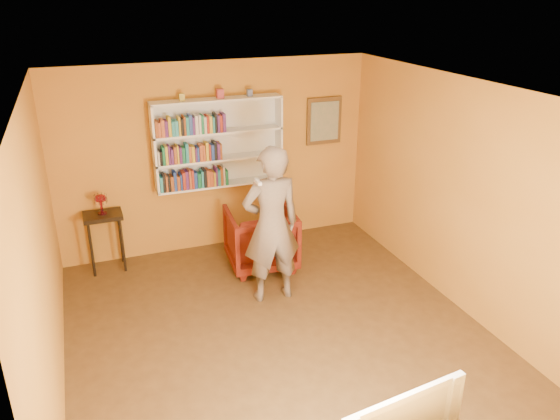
{
  "coord_description": "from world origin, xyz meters",
  "views": [
    {
      "loc": [
        -1.79,
        -4.8,
        3.61
      ],
      "look_at": [
        0.31,
        0.75,
        1.17
      ],
      "focal_mm": 35.0,
      "sensor_mm": 36.0,
      "label": 1
    }
  ],
  "objects_px": {
    "console_table": "(104,224)",
    "person": "(271,225)",
    "ruby_lustre": "(101,200)",
    "television": "(394,419)",
    "bookshelf": "(218,142)",
    "armchair": "(261,238)"
  },
  "relations": [
    {
      "from": "console_table",
      "to": "person",
      "type": "relative_size",
      "value": 0.42
    },
    {
      "from": "console_table",
      "to": "armchair",
      "type": "relative_size",
      "value": 0.9
    },
    {
      "from": "console_table",
      "to": "person",
      "type": "xyz_separation_m",
      "value": [
        1.85,
        -1.47,
        0.3
      ]
    },
    {
      "from": "armchair",
      "to": "television",
      "type": "relative_size",
      "value": 0.88
    },
    {
      "from": "person",
      "to": "console_table",
      "type": "bearing_deg",
      "value": -38.14
    },
    {
      "from": "armchair",
      "to": "person",
      "type": "xyz_separation_m",
      "value": [
        -0.14,
        -0.84,
        0.56
      ]
    },
    {
      "from": "armchair",
      "to": "person",
      "type": "bearing_deg",
      "value": 85.13
    },
    {
      "from": "console_table",
      "to": "bookshelf",
      "type": "bearing_deg",
      "value": 5.55
    },
    {
      "from": "bookshelf",
      "to": "ruby_lustre",
      "type": "relative_size",
      "value": 6.62
    },
    {
      "from": "console_table",
      "to": "person",
      "type": "height_order",
      "value": "person"
    },
    {
      "from": "person",
      "to": "television",
      "type": "height_order",
      "value": "person"
    },
    {
      "from": "television",
      "to": "armchair",
      "type": "bearing_deg",
      "value": 78.18
    },
    {
      "from": "console_table",
      "to": "ruby_lustre",
      "type": "bearing_deg",
      "value": 116.57
    },
    {
      "from": "armchair",
      "to": "television",
      "type": "distance_m",
      "value": 3.89
    },
    {
      "from": "console_table",
      "to": "ruby_lustre",
      "type": "relative_size",
      "value": 3.01
    },
    {
      "from": "ruby_lustre",
      "to": "console_table",
      "type": "bearing_deg",
      "value": -63.43
    },
    {
      "from": "console_table",
      "to": "ruby_lustre",
      "type": "distance_m",
      "value": 0.34
    },
    {
      "from": "ruby_lustre",
      "to": "bookshelf",
      "type": "bearing_deg",
      "value": 5.55
    },
    {
      "from": "bookshelf",
      "to": "ruby_lustre",
      "type": "bearing_deg",
      "value": -174.45
    },
    {
      "from": "armchair",
      "to": "person",
      "type": "relative_size",
      "value": 0.47
    },
    {
      "from": "bookshelf",
      "to": "console_table",
      "type": "distance_m",
      "value": 1.89
    },
    {
      "from": "person",
      "to": "bookshelf",
      "type": "bearing_deg",
      "value": -82.42
    }
  ]
}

